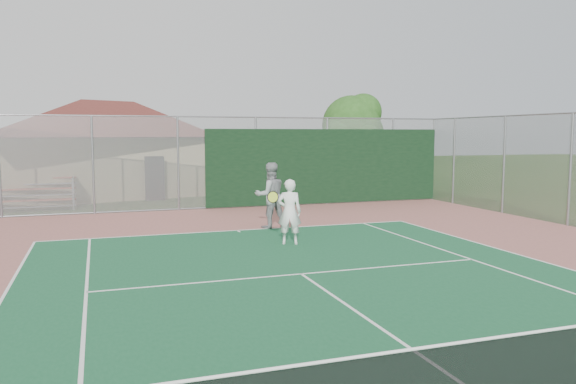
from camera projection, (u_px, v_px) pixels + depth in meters
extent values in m
cube|color=black|center=(534.00, 383.00, 5.31)|extent=(11.77, 0.04, 0.96)
cylinder|color=white|center=(536.00, 332.00, 5.26)|extent=(11.77, 0.03, 0.03)
cylinder|color=gray|center=(93.00, 165.00, 19.91)|extent=(0.08, 0.08, 3.50)
cylinder|color=gray|center=(178.00, 164.00, 20.87)|extent=(0.08, 0.08, 3.50)
cylinder|color=gray|center=(256.00, 162.00, 21.83)|extent=(0.08, 0.08, 3.50)
cylinder|color=gray|center=(327.00, 161.00, 22.79)|extent=(0.08, 0.08, 3.50)
cylinder|color=gray|center=(392.00, 160.00, 23.75)|extent=(0.08, 0.08, 3.50)
cylinder|color=gray|center=(433.00, 159.00, 24.39)|extent=(0.08, 0.08, 3.50)
cylinder|color=gray|center=(204.00, 117.00, 21.01)|extent=(20.00, 0.05, 0.05)
cylinder|color=gray|center=(206.00, 208.00, 21.36)|extent=(20.00, 0.05, 0.05)
cube|color=#999EA0|center=(205.00, 163.00, 21.19)|extent=(20.00, 0.02, 3.50)
cube|color=black|center=(327.00, 166.00, 22.77)|extent=(10.00, 0.04, 3.00)
cylinder|color=gray|center=(454.00, 161.00, 22.98)|extent=(0.08, 0.08, 3.50)
cylinder|color=gray|center=(504.00, 165.00, 20.16)|extent=(0.08, 0.08, 3.50)
cylinder|color=gray|center=(570.00, 170.00, 17.33)|extent=(0.08, 0.08, 3.50)
cube|color=#999EA0|center=(504.00, 165.00, 20.16)|extent=(0.02, 9.00, 3.50)
cube|color=tan|center=(108.00, 165.00, 26.90)|extent=(12.41, 9.81, 2.73)
cube|color=brown|center=(107.00, 136.00, 26.76)|extent=(12.97, 10.37, 0.16)
pyramid|color=brown|center=(106.00, 102.00, 26.59)|extent=(13.65, 10.79, 1.64)
cube|color=black|center=(155.00, 178.00, 24.07)|extent=(0.82, 0.06, 1.91)
cube|color=#B24329|center=(30.00, 200.00, 21.01)|extent=(3.22, 0.35, 0.05)
cube|color=#B2B5BA|center=(30.00, 207.00, 20.78)|extent=(3.22, 0.32, 0.04)
cube|color=#B24329|center=(32.00, 189.00, 21.52)|extent=(3.22, 0.35, 0.05)
cube|color=#B2B5BA|center=(31.00, 195.00, 21.29)|extent=(3.22, 0.32, 0.04)
cube|color=#B24329|center=(33.00, 178.00, 22.04)|extent=(3.22, 0.35, 0.05)
cube|color=#B2B5BA|center=(32.00, 184.00, 21.81)|extent=(3.22, 0.32, 0.04)
cube|color=#B2B5BA|center=(74.00, 192.00, 22.02)|extent=(0.10, 1.93, 1.18)
cylinder|color=#392015|center=(351.00, 165.00, 28.13)|extent=(0.33, 0.33, 2.57)
sphere|color=#234F18|center=(351.00, 125.00, 27.92)|extent=(2.93, 2.93, 2.93)
sphere|color=#234F18|center=(364.00, 132.00, 28.48)|extent=(2.02, 2.02, 2.02)
sphere|color=#234F18|center=(341.00, 134.00, 27.39)|extent=(1.83, 1.83, 1.83)
sphere|color=#234F18|center=(362.00, 136.00, 27.26)|extent=(1.65, 1.65, 1.65)
sphere|color=#234F18|center=(340.00, 129.00, 28.54)|extent=(1.83, 1.83, 1.83)
sphere|color=#234F18|center=(363.00, 112.00, 27.86)|extent=(1.83, 1.83, 1.83)
imported|color=white|center=(289.00, 212.00, 14.41)|extent=(0.72, 0.59, 1.69)
imported|color=#96989A|center=(270.00, 196.00, 16.95)|extent=(1.01, 0.81, 1.98)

